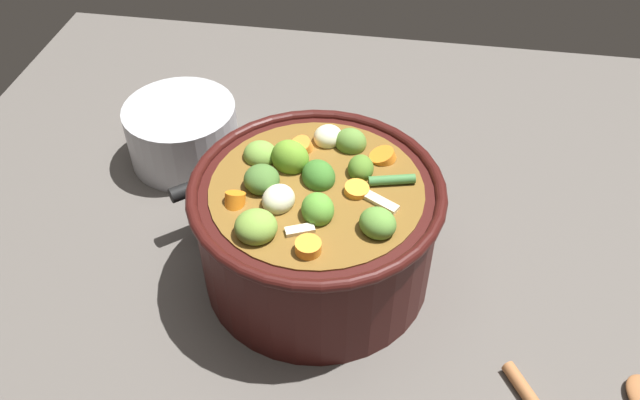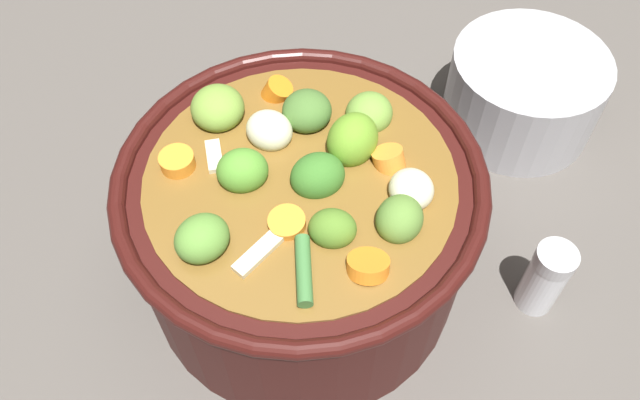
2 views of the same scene
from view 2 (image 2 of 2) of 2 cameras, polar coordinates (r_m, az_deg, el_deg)
The scene contains 4 objects.
ground_plane at distance 0.57m, azimuth -1.43°, elevation -6.22°, with size 1.10×1.10×0.00m, color #514C47.
cooking_pot at distance 0.51m, azimuth -1.59°, elevation -2.09°, with size 0.27×0.27×0.16m.
salt_shaker at distance 0.55m, azimuth 19.24°, elevation -6.53°, with size 0.03×0.03×0.07m.
small_saucepan at distance 0.67m, azimuth 17.29°, elevation 9.04°, with size 0.22×0.23×0.08m.
Camera 2 is at (-0.27, -0.07, 0.49)m, focal length 36.25 mm.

